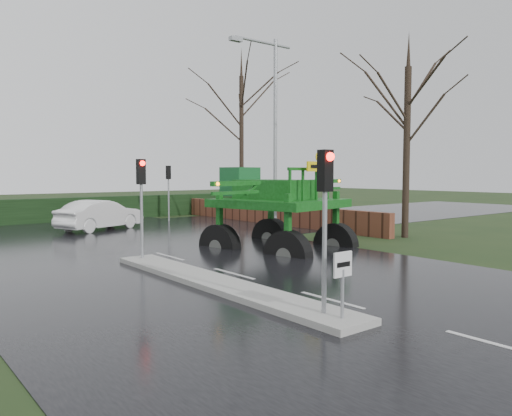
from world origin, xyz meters
TOP-DOWN VIEW (x-y plane):
  - ground at (0.00, 0.00)m, footprint 140.00×140.00m
  - road_main at (0.00, 10.00)m, footprint 14.00×80.00m
  - road_cross at (0.00, 16.00)m, footprint 80.00×12.00m
  - median_island at (-1.30, 3.00)m, footprint 1.20×10.00m
  - hedge_row at (0.00, 24.00)m, footprint 44.00×0.90m
  - brick_wall at (10.50, 16.00)m, footprint 0.40×20.00m
  - keep_left_sign at (-1.30, -1.50)m, footprint 0.50×0.07m
  - traffic_signal_near at (-1.30, -1.01)m, footprint 0.26×0.33m
  - traffic_signal_mid at (-1.30, 7.49)m, footprint 0.26×0.33m
  - traffic_signal_far at (6.50, 20.01)m, footprint 0.26×0.33m
  - street_light_right at (8.19, 12.00)m, footprint 3.85×0.30m
  - tree_right_near at (11.50, 6.00)m, footprint 5.60×5.60m
  - tree_right_far at (13.00, 21.00)m, footprint 7.00×7.00m
  - crop_sprayer at (3.45, 5.66)m, footprint 8.47×6.09m
  - white_sedan at (1.27, 17.93)m, footprint 5.14×3.40m

SIDE VIEW (x-z plane):
  - ground at x=0.00m, z-range 0.00..0.00m
  - white_sedan at x=1.27m, z-range -0.80..0.80m
  - road_main at x=0.00m, z-range -0.01..0.01m
  - road_cross at x=0.00m, z-range 0.00..0.02m
  - median_island at x=-1.30m, z-range 0.01..0.17m
  - brick_wall at x=10.50m, z-range 0.00..1.20m
  - hedge_row at x=0.00m, z-range 0.00..1.50m
  - keep_left_sign at x=-1.30m, z-range 0.38..1.73m
  - crop_sprayer at x=3.45m, z-range -0.13..4.69m
  - traffic_signal_near at x=-1.30m, z-range 0.83..4.35m
  - traffic_signal_mid at x=-1.30m, z-range 0.83..4.35m
  - traffic_signal_far at x=6.50m, z-range 0.83..4.35m
  - tree_right_near at x=11.50m, z-range 0.38..10.02m
  - street_light_right at x=8.19m, z-range 0.99..10.99m
  - tree_right_far at x=13.00m, z-range 0.47..12.52m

